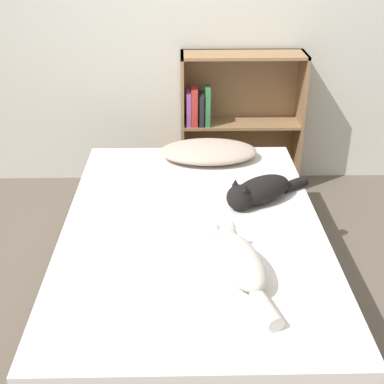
{
  "coord_description": "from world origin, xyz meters",
  "views": [
    {
      "loc": [
        -0.05,
        -2.22,
        1.77
      ],
      "look_at": [
        0.0,
        0.15,
        0.54
      ],
      "focal_mm": 50.0,
      "sensor_mm": 36.0,
      "label": 1
    }
  ],
  "objects": [
    {
      "name": "pillow",
      "position": [
        0.11,
        0.78,
        0.49
      ],
      "size": [
        0.59,
        0.36,
        0.1
      ],
      "color": "#B29E8E",
      "rests_on": "bed"
    },
    {
      "name": "cat_light",
      "position": [
        0.18,
        -0.39,
        0.51
      ],
      "size": [
        0.28,
        0.6,
        0.15
      ],
      "rotation": [
        0.0,
        0.0,
        1.85
      ],
      "color": "beige",
      "rests_on": "bed"
    },
    {
      "name": "cat_dark",
      "position": [
        0.35,
        0.22,
        0.51
      ],
      "size": [
        0.47,
        0.37,
        0.16
      ],
      "rotation": [
        0.0,
        0.0,
        3.73
      ],
      "color": "black",
      "rests_on": "bed"
    },
    {
      "name": "wall_back",
      "position": [
        0.0,
        1.47,
        1.25
      ],
      "size": [
        8.0,
        0.06,
        2.5
      ],
      "color": "silver",
      "rests_on": "ground_plane"
    },
    {
      "name": "bed",
      "position": [
        0.0,
        0.0,
        0.22
      ],
      "size": [
        1.29,
        1.98,
        0.44
      ],
      "color": "brown",
      "rests_on": "ground_plane"
    },
    {
      "name": "ground_plane",
      "position": [
        0.0,
        0.0,
        0.0
      ],
      "size": [
        8.0,
        8.0,
        0.0
      ],
      "primitive_type": "plane",
      "color": "brown"
    },
    {
      "name": "bookshelf",
      "position": [
        0.33,
        1.34,
        0.5
      ],
      "size": [
        0.83,
        0.26,
        0.97
      ],
      "color": "#8E6B47",
      "rests_on": "ground_plane"
    }
  ]
}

